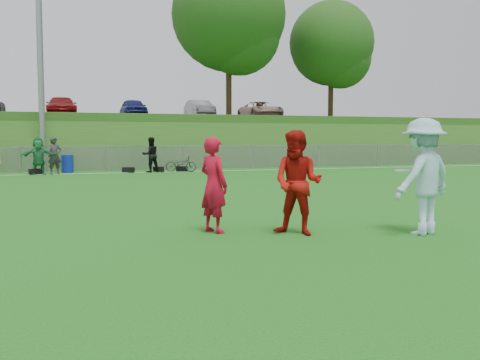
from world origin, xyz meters
name	(u,v)px	position (x,y,z in m)	size (l,w,h in m)	color
ground	(212,246)	(0.00, 0.00, 0.00)	(120.00, 120.00, 0.00)	#146315
sideline_far	(109,173)	(0.00, 18.00, 0.01)	(60.00, 0.10, 0.01)	white
fence	(106,158)	(0.00, 20.00, 0.65)	(58.00, 0.06, 1.30)	gray
light_pole	(40,36)	(-3.00, 20.80, 6.71)	(1.20, 0.40, 12.15)	gray
berm	(92,140)	(0.00, 31.00, 1.50)	(120.00, 18.00, 3.00)	#2C5818
parking_lot	(90,119)	(0.00, 33.00, 3.05)	(120.00, 12.00, 0.10)	black
tree_green_near	(232,19)	(8.16, 24.42, 9.03)	(7.14, 7.14, 9.95)	black
tree_green_far	(334,47)	(16.16, 25.92, 7.96)	(5.88, 5.88, 8.19)	black
car_row	(74,107)	(-1.17, 32.00, 3.82)	(32.04, 5.18, 1.44)	white
spectator_row	(49,156)	(-2.69, 18.00, 0.85)	(8.40, 0.77, 1.69)	#AE0C1F
gear_bags	(128,170)	(0.89, 18.10, 0.13)	(7.39, 0.50, 0.26)	black
player_red_left	(214,185)	(0.36, 1.14, 0.85)	(0.62, 0.41, 1.70)	red
player_red_center	(298,183)	(1.67, 0.45, 0.90)	(0.88, 0.69, 1.81)	#AA0F0B
player_blue	(423,177)	(3.74, -0.20, 1.01)	(1.30, 0.75, 2.02)	#A8D5E9
frisbee	(403,171)	(3.73, 0.37, 1.08)	(0.28, 0.28, 0.03)	silver
recycling_bin	(67,164)	(-1.86, 19.00, 0.43)	(0.57, 0.57, 0.85)	#0E279A
bicycle	(181,164)	(3.43, 17.86, 0.40)	(0.53, 1.51, 0.79)	#2A2A2D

